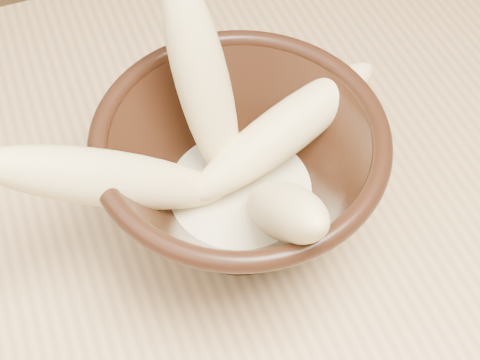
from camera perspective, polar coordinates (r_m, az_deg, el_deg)
name	(u,v)px	position (r m, az deg, el deg)	size (l,w,h in m)	color
table	(172,315)	(0.65, -5.85, -11.37)	(1.20, 0.80, 0.75)	tan
bowl	(240,172)	(0.54, 0.00, 0.66)	(0.23, 0.23, 0.13)	black
milk_puddle	(240,194)	(0.57, 0.00, -1.19)	(0.13, 0.13, 0.02)	beige
banana_upright	(202,81)	(0.52, -3.22, 8.43)	(0.04, 0.04, 0.19)	#F4D990
banana_left	(114,179)	(0.50, -10.72, 0.07)	(0.04, 0.04, 0.21)	#F4D990
banana_across	(285,130)	(0.55, 3.84, 4.30)	(0.04, 0.04, 0.19)	#F4D990
banana_front	(285,211)	(0.49, 3.82, -2.65)	(0.04, 0.04, 0.15)	#F4D990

